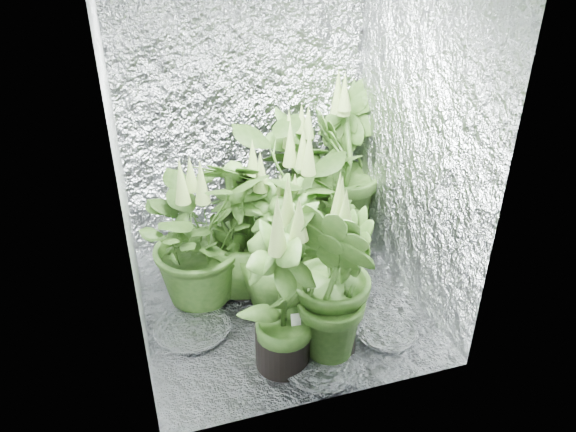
% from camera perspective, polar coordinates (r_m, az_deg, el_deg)
% --- Properties ---
extents(ground, '(1.60, 1.60, 0.00)m').
position_cam_1_polar(ground, '(3.47, -0.87, -8.63)').
color(ground, silver).
rests_on(ground, ground).
extents(walls, '(1.62, 1.62, 2.00)m').
position_cam_1_polar(walls, '(2.95, -1.02, 6.66)').
color(walls, silver).
rests_on(walls, ground).
extents(plant_a, '(0.96, 0.96, 0.94)m').
position_cam_1_polar(plant_a, '(3.28, -8.93, -2.08)').
color(plant_a, black).
rests_on(plant_a, ground).
extents(plant_b, '(0.70, 0.70, 1.04)m').
position_cam_1_polar(plant_b, '(3.75, 0.65, 3.30)').
color(plant_b, black).
rests_on(plant_b, ground).
extents(plant_c, '(0.66, 0.66, 1.19)m').
position_cam_1_polar(plant_c, '(3.88, 5.44, 5.34)').
color(plant_c, black).
rests_on(plant_c, ground).
extents(plant_d, '(0.68, 0.68, 0.98)m').
position_cam_1_polar(plant_d, '(3.34, -4.86, -1.14)').
color(plant_d, black).
rests_on(plant_d, ground).
extents(plant_e, '(0.88, 0.88, 1.05)m').
position_cam_1_polar(plant_e, '(3.36, 1.48, 0.25)').
color(plant_e, black).
rests_on(plant_e, ground).
extents(plant_f, '(0.58, 0.58, 1.04)m').
position_cam_1_polar(plant_f, '(2.77, -0.58, -7.70)').
color(plant_f, black).
rests_on(plant_f, ground).
extents(plant_g, '(0.56, 0.56, 1.04)m').
position_cam_1_polar(plant_g, '(2.85, 4.84, -6.36)').
color(plant_g, black).
rests_on(plant_g, ground).
extents(plant_h, '(0.62, 0.62, 0.87)m').
position_cam_1_polar(plant_h, '(3.22, -1.16, -3.44)').
color(plant_h, black).
rests_on(plant_h, ground).
extents(circulation_fan, '(0.18, 0.30, 0.36)m').
position_cam_1_polar(circulation_fan, '(3.77, 6.69, -2.51)').
color(circulation_fan, black).
rests_on(circulation_fan, ground).
extents(plant_label, '(0.05, 0.03, 0.08)m').
position_cam_1_polar(plant_label, '(2.88, 0.81, -10.58)').
color(plant_label, white).
rests_on(plant_label, plant_f).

